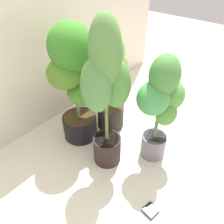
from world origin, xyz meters
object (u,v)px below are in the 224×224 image
potted_plant_back_center (76,78)px  potted_plant_back_right (110,79)px  potted_plant_front_right (161,102)px  hygrometer_box (150,210)px  potted_plant_center (106,91)px

potted_plant_back_center → potted_plant_back_right: bearing=-21.9°
potted_plant_front_right → potted_plant_back_center: size_ratio=0.87×
potted_plant_back_center → hygrometer_box: (-0.21, -0.81, -0.54)m
potted_plant_center → hygrometer_box: bearing=-107.1°
potted_plant_front_right → hygrometer_box: potted_plant_front_right is taller
potted_plant_front_right → potted_plant_back_center: 0.61m
potted_plant_center → potted_plant_front_right: size_ratio=1.29×
potted_plant_center → potted_plant_back_center: size_ratio=1.12×
potted_plant_center → potted_plant_back_right: 0.41m
potted_plant_front_right → hygrometer_box: 0.68m
potted_plant_back_right → potted_plant_back_center: bearing=158.1°
potted_plant_center → hygrometer_box: potted_plant_center is taller
potted_plant_front_right → hygrometer_box: bearing=-149.9°
potted_plant_center → hygrometer_box: size_ratio=11.61×
potted_plant_back_center → hygrometer_box: potted_plant_back_center is taller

